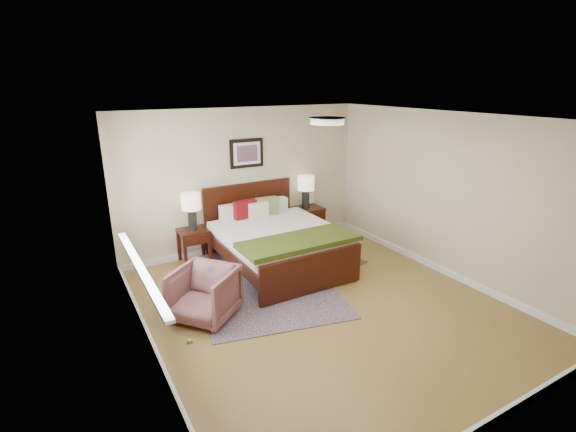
% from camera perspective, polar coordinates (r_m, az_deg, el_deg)
% --- Properties ---
extents(floor, '(5.00, 5.00, 0.00)m').
position_cam_1_polar(floor, '(5.83, 4.69, -12.02)').
color(floor, olive).
rests_on(floor, ground).
extents(back_wall, '(4.50, 0.04, 2.50)m').
position_cam_1_polar(back_wall, '(7.43, -6.05, 4.94)').
color(back_wall, '#C3B68D').
rests_on(back_wall, ground).
extents(front_wall, '(4.50, 0.04, 2.50)m').
position_cam_1_polar(front_wall, '(3.73, 27.86, -10.69)').
color(front_wall, '#C3B68D').
rests_on(front_wall, ground).
extents(left_wall, '(0.04, 5.00, 2.50)m').
position_cam_1_polar(left_wall, '(4.50, -19.32, -4.72)').
color(left_wall, '#C3B68D').
rests_on(left_wall, ground).
extents(right_wall, '(0.04, 5.00, 2.50)m').
position_cam_1_polar(right_wall, '(6.82, 20.78, 2.68)').
color(right_wall, '#C3B68D').
rests_on(right_wall, ground).
extents(ceiling, '(4.50, 5.00, 0.02)m').
position_cam_1_polar(ceiling, '(5.08, 5.41, 13.26)').
color(ceiling, white).
rests_on(ceiling, back_wall).
extents(window, '(0.11, 2.72, 1.32)m').
position_cam_1_polar(window, '(5.12, -20.42, -0.62)').
color(window, silver).
rests_on(window, left_wall).
extents(door, '(0.06, 1.00, 2.18)m').
position_cam_1_polar(door, '(3.09, -11.77, -18.99)').
color(door, silver).
rests_on(door, ground).
extents(ceil_fixture, '(0.44, 0.44, 0.08)m').
position_cam_1_polar(ceil_fixture, '(5.08, 5.40, 12.86)').
color(ceil_fixture, white).
rests_on(ceil_fixture, ceiling).
extents(bed, '(1.80, 2.18, 1.18)m').
position_cam_1_polar(bed, '(6.73, -1.67, -2.65)').
color(bed, '#331207').
rests_on(bed, ground).
extents(wall_art, '(0.62, 0.05, 0.50)m').
position_cam_1_polar(wall_art, '(7.34, -5.66, 8.53)').
color(wall_art, black).
rests_on(wall_art, back_wall).
extents(nightstand_left, '(0.48, 0.43, 0.57)m').
position_cam_1_polar(nightstand_left, '(7.09, -12.73, -2.80)').
color(nightstand_left, '#331207').
rests_on(nightstand_left, ground).
extents(nightstand_right, '(0.62, 0.47, 0.62)m').
position_cam_1_polar(nightstand_right, '(7.99, 2.45, -0.57)').
color(nightstand_right, '#331207').
rests_on(nightstand_right, ground).
extents(lamp_left, '(0.32, 0.32, 0.61)m').
position_cam_1_polar(lamp_left, '(6.94, -13.09, 1.45)').
color(lamp_left, black).
rests_on(lamp_left, nightstand_left).
extents(lamp_right, '(0.32, 0.32, 0.61)m').
position_cam_1_polar(lamp_right, '(7.81, 2.46, 4.09)').
color(lamp_right, black).
rests_on(lamp_right, nightstand_right).
extents(armchair, '(1.04, 1.03, 0.68)m').
position_cam_1_polar(armchair, '(5.47, -11.38, -10.42)').
color(armchair, brown).
rests_on(armchair, ground).
extents(rug_persian, '(2.44, 3.03, 0.01)m').
position_cam_1_polar(rug_persian, '(6.39, -3.32, -9.11)').
color(rug_persian, '#0D0D44').
rests_on(rug_persian, ground).
extents(rug_navy, '(1.13, 1.46, 0.01)m').
position_cam_1_polar(rug_navy, '(7.27, 4.67, -5.66)').
color(rug_navy, black).
rests_on(rug_navy, ground).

